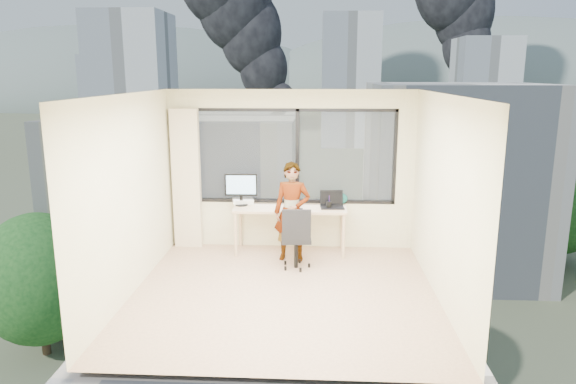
# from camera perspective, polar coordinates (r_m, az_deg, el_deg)

# --- Properties ---
(floor) EXTENTS (4.00, 4.00, 0.01)m
(floor) POSITION_cam_1_polar(r_m,az_deg,el_deg) (7.10, -0.45, -10.89)
(floor) COLOR tan
(floor) RESTS_ON ground
(ceiling) EXTENTS (4.00, 4.00, 0.01)m
(ceiling) POSITION_cam_1_polar(r_m,az_deg,el_deg) (6.51, -0.49, 10.56)
(ceiling) COLOR white
(ceiling) RESTS_ON ground
(wall_front) EXTENTS (4.00, 0.01, 2.60)m
(wall_front) POSITION_cam_1_polar(r_m,az_deg,el_deg) (4.77, -1.97, -6.21)
(wall_front) COLOR beige
(wall_front) RESTS_ON ground
(wall_left) EXTENTS (0.01, 4.00, 2.60)m
(wall_left) POSITION_cam_1_polar(r_m,az_deg,el_deg) (7.10, -16.80, -0.41)
(wall_left) COLOR beige
(wall_left) RESTS_ON ground
(wall_right) EXTENTS (0.01, 4.00, 2.60)m
(wall_right) POSITION_cam_1_polar(r_m,az_deg,el_deg) (6.86, 16.45, -0.82)
(wall_right) COLOR beige
(wall_right) RESTS_ON ground
(window_wall) EXTENTS (3.30, 0.16, 1.55)m
(window_wall) POSITION_cam_1_polar(r_m,az_deg,el_deg) (8.60, 0.70, 3.91)
(window_wall) COLOR black
(window_wall) RESTS_ON ground
(curtain) EXTENTS (0.45, 0.14, 2.30)m
(curtain) POSITION_cam_1_polar(r_m,az_deg,el_deg) (8.80, -10.93, 1.40)
(curtain) COLOR beige
(curtain) RESTS_ON floor
(desk) EXTENTS (1.80, 0.60, 0.75)m
(desk) POSITION_cam_1_polar(r_m,az_deg,el_deg) (8.53, 0.24, -4.10)
(desk) COLOR #D9B392
(desk) RESTS_ON floor
(chair) EXTENTS (0.53, 0.53, 0.97)m
(chair) POSITION_cam_1_polar(r_m,az_deg,el_deg) (7.82, 0.88, -4.85)
(chair) COLOR black
(chair) RESTS_ON floor
(person) EXTENTS (0.60, 0.44, 1.54)m
(person) POSITION_cam_1_polar(r_m,az_deg,el_deg) (8.08, 0.44, -2.16)
(person) COLOR #2D2D33
(person) RESTS_ON floor
(monitor) EXTENTS (0.53, 0.12, 0.53)m
(monitor) POSITION_cam_1_polar(r_m,az_deg,el_deg) (8.53, -5.09, 0.30)
(monitor) COLOR black
(monitor) RESTS_ON desk
(game_console) EXTENTS (0.38, 0.35, 0.08)m
(game_console) POSITION_cam_1_polar(r_m,az_deg,el_deg) (8.71, -4.89, -0.97)
(game_console) COLOR white
(game_console) RESTS_ON desk
(laptop) EXTENTS (0.40, 0.42, 0.24)m
(laptop) POSITION_cam_1_polar(r_m,az_deg,el_deg) (8.39, 4.82, -0.93)
(laptop) COLOR black
(laptop) RESTS_ON desk
(cellphone) EXTENTS (0.13, 0.07, 0.01)m
(cellphone) POSITION_cam_1_polar(r_m,az_deg,el_deg) (8.33, 1.18, -1.80)
(cellphone) COLOR black
(cellphone) RESTS_ON desk
(pen_cup) EXTENTS (0.11, 0.11, 0.11)m
(pen_cup) POSITION_cam_1_polar(r_m,az_deg,el_deg) (8.37, 4.45, -1.42)
(pen_cup) COLOR black
(pen_cup) RESTS_ON desk
(handbag) EXTENTS (0.28, 0.20, 0.19)m
(handbag) POSITION_cam_1_polar(r_m,az_deg,el_deg) (8.64, 5.63, -0.70)
(handbag) COLOR #0C4A46
(handbag) RESTS_ON desk
(exterior_ground) EXTENTS (400.00, 400.00, 0.04)m
(exterior_ground) POSITION_cam_1_polar(r_m,az_deg,el_deg) (127.61, 2.92, 5.17)
(exterior_ground) COLOR #515B3D
(exterior_ground) RESTS_ON ground
(near_bldg_a) EXTENTS (16.00, 12.00, 14.00)m
(near_bldg_a) POSITION_cam_1_polar(r_m,az_deg,el_deg) (38.95, -10.97, -2.11)
(near_bldg_a) COLOR beige
(near_bldg_a) RESTS_ON exterior_ground
(near_bldg_b) EXTENTS (14.00, 13.00, 16.00)m
(near_bldg_b) POSITION_cam_1_polar(r_m,az_deg,el_deg) (46.82, 17.40, 1.29)
(near_bldg_b) COLOR white
(near_bldg_b) RESTS_ON exterior_ground
(far_tower_a) EXTENTS (14.00, 14.00, 28.00)m
(far_tower_a) POSITION_cam_1_polar(r_m,az_deg,el_deg) (107.53, -16.40, 10.75)
(far_tower_a) COLOR silver
(far_tower_a) RESTS_ON exterior_ground
(far_tower_b) EXTENTS (13.00, 13.00, 30.00)m
(far_tower_b) POSITION_cam_1_polar(r_m,az_deg,el_deg) (126.73, 6.70, 11.86)
(far_tower_b) COLOR silver
(far_tower_b) RESTS_ON exterior_ground
(far_tower_c) EXTENTS (15.00, 15.00, 26.00)m
(far_tower_c) POSITION_cam_1_polar(r_m,az_deg,el_deg) (153.18, 20.41, 10.55)
(far_tower_c) COLOR silver
(far_tower_c) RESTS_ON exterior_ground
(far_tower_d) EXTENTS (16.00, 14.00, 22.00)m
(far_tower_d) POSITION_cam_1_polar(r_m,az_deg,el_deg) (167.85, -18.27, 10.15)
(far_tower_d) COLOR silver
(far_tower_d) RESTS_ON exterior_ground
(hill_a) EXTENTS (288.00, 216.00, 90.00)m
(hill_a) POSITION_cam_1_polar(r_m,az_deg,el_deg) (348.40, -17.34, 9.44)
(hill_a) COLOR slate
(hill_a) RESTS_ON exterior_ground
(hill_b) EXTENTS (300.00, 220.00, 96.00)m
(hill_b) POSITION_cam_1_polar(r_m,az_deg,el_deg) (341.76, 20.33, 9.17)
(hill_b) COLOR slate
(hill_b) RESTS_ON exterior_ground
(tree_a) EXTENTS (7.00, 7.00, 8.00)m
(tree_a) POSITION_cam_1_polar(r_m,az_deg,el_deg) (35.30, -25.24, -9.86)
(tree_a) COLOR #18481A
(tree_a) RESTS_ON exterior_ground
(tree_b) EXTENTS (7.60, 7.60, 9.00)m
(tree_b) POSITION_cam_1_polar(r_m,az_deg,el_deg) (27.66, 10.56, -13.97)
(tree_b) COLOR #18481A
(tree_b) RESTS_ON exterior_ground
(tree_c) EXTENTS (8.40, 8.40, 10.00)m
(tree_c) POSITION_cam_1_polar(r_m,az_deg,el_deg) (52.61, 27.26, -1.69)
(tree_c) COLOR #18481A
(tree_c) RESTS_ON exterior_ground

